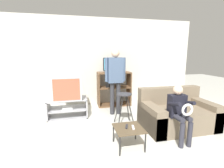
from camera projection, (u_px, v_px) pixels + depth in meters
name	position (u px, v px, depth m)	size (l,w,h in m)	color
wall_back	(93.00, 62.00, 4.89)	(6.40, 0.06, 2.60)	beige
tv_stand	(68.00, 108.00, 4.04)	(0.95, 0.53, 0.46)	#A8A8AD
television_main	(67.00, 87.00, 3.93)	(0.68, 0.55, 0.58)	#B2B2B7
media_shelf	(114.00, 88.00, 4.89)	(0.98, 0.43, 1.02)	brown
television_flat	(114.00, 65.00, 4.78)	(0.63, 0.20, 0.42)	black
folding_stool	(124.00, 100.00, 3.52)	(0.39, 0.36, 0.71)	black
snack_table	(129.00, 130.00, 2.70)	(0.47, 0.47, 0.34)	brown
remote_control_black	(127.00, 126.00, 2.72)	(0.04, 0.14, 0.02)	#232328
remote_control_white	(133.00, 127.00, 2.69)	(0.04, 0.14, 0.02)	silver
couch	(176.00, 114.00, 3.48)	(1.45, 0.92, 0.81)	#756651
person_standing_adult	(115.00, 76.00, 4.08)	(0.53, 0.20, 1.66)	#2D2D33
person_seated_child	(179.00, 109.00, 2.85)	(0.33, 0.43, 1.01)	#2D2D38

